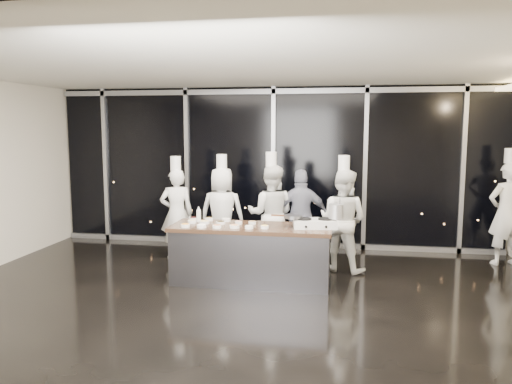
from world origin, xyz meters
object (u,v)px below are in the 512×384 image
chef_far_left (177,212)px  chef_side (506,213)px  chef_left (222,212)px  stove (315,223)px  stock_pot (336,211)px  guest (301,216)px  chef_right (343,220)px  frying_pan (292,216)px  chef_center (271,214)px  demo_counter (251,254)px

chef_far_left → chef_side: size_ratio=0.92×
chef_left → stove: bearing=142.7°
stock_pot → guest: 1.43m
guest → chef_right: chef_right is taller
stock_pot → guest: bearing=116.1°
frying_pan → chef_right: bearing=42.0°
frying_pan → chef_center: chef_center is taller
chef_side → chef_right: bearing=0.2°
demo_counter → chef_right: (1.39, 0.93, 0.41)m
chef_right → chef_side: chef_side is taller
chef_right → chef_side: size_ratio=0.95×
frying_pan → chef_far_left: bearing=142.3°
chef_far_left → chef_center: (1.75, -0.04, 0.04)m
demo_counter → chef_left: bearing=120.3°
demo_counter → frying_pan: size_ratio=5.05×
frying_pan → chef_far_left: chef_far_left is taller
stove → chef_right: 0.99m
frying_pan → demo_counter: bearing=171.8°
stove → chef_side: bearing=19.7°
stove → stock_pot: (0.31, 0.04, 0.19)m
frying_pan → guest: bearing=79.8°
chef_center → chef_side: bearing=-173.1°
chef_far_left → chef_side: (5.82, 0.54, 0.08)m
stove → chef_right: size_ratio=0.35×
chef_far_left → chef_left: bearing=166.5°
guest → chef_side: size_ratio=0.81×
chef_center → chef_right: 1.29m
stove → frying_pan: 0.35m
chef_far_left → chef_side: 5.84m
chef_far_left → chef_side: bearing=165.9°
chef_far_left → stove: bearing=135.5°
chef_left → guest: (1.45, -0.00, -0.02)m
demo_counter → stove: 1.10m
chef_left → chef_center: chef_center is taller
stock_pot → chef_center: size_ratio=0.11×
stock_pot → chef_center: chef_center is taller
stock_pot → stove: bearing=-172.8°
frying_pan → chef_right: (0.75, 0.92, -0.20)m
stove → chef_side: 3.68m
stock_pot → chef_left: size_ratio=0.11×
chef_left → chef_center: 0.92m
chef_center → chef_side: 4.11m
demo_counter → chef_right: 1.72m
chef_right → frying_pan: bearing=73.7°
demo_counter → frying_pan: bearing=0.6°
stove → chef_far_left: bearing=146.1°
guest → chef_right: 0.83m
chef_far_left → guest: size_ratio=1.13×
chef_far_left → chef_side: chef_side is taller
demo_counter → stock_pot: bearing=3.5°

